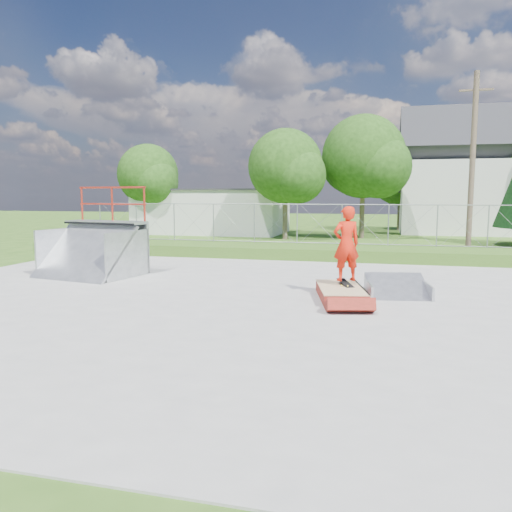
{
  "coord_description": "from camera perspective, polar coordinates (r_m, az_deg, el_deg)",
  "views": [
    {
      "loc": [
        3.73,
        -11.86,
        2.71
      ],
      "look_at": [
        0.53,
        0.8,
        1.1
      ],
      "focal_mm": 35.0,
      "sensor_mm": 36.0,
      "label": 1
    }
  ],
  "objects": [
    {
      "name": "flat_bank_ramp",
      "position": [
        13.9,
        15.84,
        -3.47
      ],
      "size": [
        1.8,
        1.89,
        0.48
      ],
      "primitive_type": null,
      "rotation": [
        0.0,
        0.0,
        0.15
      ],
      "color": "#979A9E",
      "rests_on": "concrete_pad"
    },
    {
      "name": "tree_left_far",
      "position": [
        35.31,
        -12.0,
        8.86
      ],
      "size": [
        4.42,
        4.16,
        6.18
      ],
      "color": "brown",
      "rests_on": "ground"
    },
    {
      "name": "concrete_pad",
      "position": [
        12.72,
        -3.2,
        -5.19
      ],
      "size": [
        20.0,
        16.0,
        0.04
      ],
      "primitive_type": "cube",
      "color": "gray",
      "rests_on": "ground"
    },
    {
      "name": "concrete_stairs",
      "position": [
        24.03,
        -16.48,
        1.22
      ],
      "size": [
        1.5,
        1.6,
        0.8
      ],
      "primitive_type": null,
      "color": "gray",
      "rests_on": "ground"
    },
    {
      "name": "utility_pole",
      "position": [
        24.19,
        23.48,
        9.51
      ],
      "size": [
        0.24,
        0.24,
        8.0
      ],
      "primitive_type": "cylinder",
      "color": "brown",
      "rests_on": "ground"
    },
    {
      "name": "skater",
      "position": [
        13.25,
        10.28,
        1.08
      ],
      "size": [
        0.85,
        0.74,
        1.96
      ],
      "primitive_type": "imported",
      "rotation": [
        0.0,
        0.0,
        3.6
      ],
      "color": "red",
      "rests_on": "grind_box"
    },
    {
      "name": "quarter_pipe",
      "position": [
        17.35,
        -18.6,
        2.63
      ],
      "size": [
        3.38,
        3.01,
        2.98
      ],
      "primitive_type": null,
      "rotation": [
        0.0,
        0.0,
        -0.18
      ],
      "color": "#979A9E",
      "rests_on": "concrete_pad"
    },
    {
      "name": "tree_center",
      "position": [
        31.75,
        12.68,
        10.71
      ],
      "size": [
        5.44,
        5.12,
        7.6
      ],
      "color": "brown",
      "rests_on": "ground"
    },
    {
      "name": "gable_house",
      "position": [
        38.24,
        22.35,
        8.19
      ],
      "size": [
        8.4,
        6.08,
        8.94
      ],
      "color": "silver",
      "rests_on": "ground"
    },
    {
      "name": "ground",
      "position": [
        12.72,
        -3.2,
        -5.28
      ],
      "size": [
        120.0,
        120.0,
        0.0
      ],
      "primitive_type": "plane",
      "color": "#2F5418",
      "rests_on": "ground"
    },
    {
      "name": "utility_building_flat",
      "position": [
        35.85,
        -4.93,
        5.06
      ],
      "size": [
        10.0,
        6.0,
        3.0
      ],
      "primitive_type": "cube",
      "color": "silver",
      "rests_on": "ground"
    },
    {
      "name": "chain_link_fence",
      "position": [
        22.7,
        4.72,
        3.69
      ],
      "size": [
        20.0,
        0.06,
        1.8
      ],
      "primitive_type": null,
      "color": "gray",
      "rests_on": "grass_berm"
    },
    {
      "name": "skateboard",
      "position": [
        13.38,
        10.19,
        -3.1
      ],
      "size": [
        0.53,
        0.81,
        0.13
      ],
      "primitive_type": "cube",
      "rotation": [
        0.14,
        0.0,
        0.43
      ],
      "color": "black",
      "rests_on": "grind_box"
    },
    {
      "name": "tree_back_mid",
      "position": [
        39.75,
        16.49,
        8.06
      ],
      "size": [
        4.08,
        3.84,
        5.7
      ],
      "color": "brown",
      "rests_on": "ground"
    },
    {
      "name": "grind_box",
      "position": [
        13.16,
        9.64,
        -4.21
      ],
      "size": [
        1.56,
        2.45,
        0.34
      ],
      "rotation": [
        0.0,
        0.0,
        0.22
      ],
      "color": "maroon",
      "rests_on": "concrete_pad"
    },
    {
      "name": "tree_left_near",
      "position": [
        30.23,
        3.79,
        9.91
      ],
      "size": [
        4.76,
        4.48,
        6.65
      ],
      "color": "brown",
      "rests_on": "ground"
    },
    {
      "name": "grass_berm",
      "position": [
        21.82,
        4.26,
        0.53
      ],
      "size": [
        24.0,
        3.0,
        0.5
      ],
      "primitive_type": "cube",
      "color": "#2F5418",
      "rests_on": "ground"
    }
  ]
}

